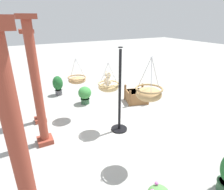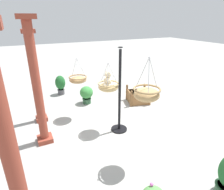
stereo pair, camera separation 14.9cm
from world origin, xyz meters
name	(u,v)px [view 1 (the left image)]	position (x,y,z in m)	size (l,w,h in m)	color
ground_plane	(114,127)	(0.00, 0.00, 0.00)	(40.00, 40.00, 0.00)	#9E9E99
display_pole_central	(119,107)	(-0.17, -0.07, 0.68)	(0.44, 0.44, 2.26)	black
hanging_basket_with_teddy	(108,86)	(-0.02, 0.18, 1.27)	(0.54, 0.54, 0.74)	tan
teddy_bear	(108,80)	(-0.02, 0.20, 1.44)	(0.28, 0.24, 0.40)	beige
hanging_basket_left_high	(149,93)	(-1.51, 0.09, 1.59)	(0.51, 0.51, 0.82)	tan
hanging_basket_right_low	(77,80)	(1.02, 0.67, 1.23)	(0.52, 0.52, 0.73)	#A37F51
greenhouse_pillar_left	(37,89)	(0.19, 1.85, 1.43)	(0.38, 0.38, 2.96)	brown
greenhouse_pillar_right	(34,81)	(1.33, 1.79, 1.26)	(0.34, 0.34, 2.63)	brown
greenhouse_pillar_far_back	(26,183)	(-2.47, 2.32, 1.40)	(0.31, 0.31, 2.91)	brown
wooden_planter_box	(136,96)	(1.17, -1.56, 0.23)	(0.87, 0.91, 0.60)	olive
potted_plant_flowering_red	(58,85)	(3.19, 0.80, 0.43)	(0.39, 0.39, 0.78)	#4C4C51
potted_plant_bushy_green	(85,94)	(1.91, 0.15, 0.36)	(0.46, 0.46, 0.64)	#2D5638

